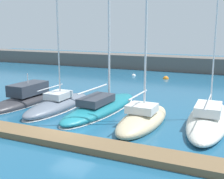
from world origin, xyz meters
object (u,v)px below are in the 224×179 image
at_px(sailboat_slate_second, 58,104).
at_px(mooring_buoy_orange, 166,79).
at_px(sailboat_teal_third, 101,106).
at_px(sailboat_ivory_fifth, 208,118).
at_px(mooring_buoy_white, 134,76).
at_px(motorboat_charcoal_nearest, 25,99).
at_px(sailboat_sand_fourth, 143,118).

relative_size(sailboat_slate_second, mooring_buoy_orange, 22.52).
distance_m(sailboat_slate_second, mooring_buoy_orange, 18.38).
height_order(sailboat_teal_third, mooring_buoy_orange, sailboat_teal_third).
height_order(sailboat_slate_second, mooring_buoy_orange, sailboat_slate_second).
relative_size(sailboat_teal_third, sailboat_ivory_fifth, 0.98).
xyz_separation_m(mooring_buoy_white, mooring_buoy_orange, (4.65, -0.59, 0.00)).
relative_size(motorboat_charcoal_nearest, mooring_buoy_white, 14.98).
relative_size(motorboat_charcoal_nearest, sailboat_slate_second, 0.49).
height_order(sailboat_teal_third, sailboat_ivory_fifth, sailboat_ivory_fifth).
bearing_deg(sailboat_teal_third, mooring_buoy_white, 15.13).
height_order(mooring_buoy_white, mooring_buoy_orange, mooring_buoy_orange).
height_order(sailboat_slate_second, mooring_buoy_white, sailboat_slate_second).
bearing_deg(sailboat_ivory_fifth, motorboat_charcoal_nearest, 91.38).
bearing_deg(mooring_buoy_white, mooring_buoy_orange, -7.28).
xyz_separation_m(sailboat_slate_second, mooring_buoy_orange, (4.41, 17.84, -0.39)).
bearing_deg(sailboat_teal_third, mooring_buoy_orange, -0.01).
bearing_deg(sailboat_sand_fourth, mooring_buoy_white, 23.37).
height_order(motorboat_charcoal_nearest, sailboat_teal_third, sailboat_teal_third).
relative_size(sailboat_sand_fourth, sailboat_ivory_fifth, 0.97).
distance_m(sailboat_sand_fourth, mooring_buoy_white, 20.92).
xyz_separation_m(sailboat_sand_fourth, mooring_buoy_white, (-7.81, 19.41, -0.44)).
xyz_separation_m(sailboat_teal_third, mooring_buoy_orange, (0.96, 16.91, -0.40)).
relative_size(sailboat_ivory_fifth, mooring_buoy_white, 30.02).
bearing_deg(sailboat_slate_second, mooring_buoy_orange, -13.27).
relative_size(motorboat_charcoal_nearest, sailboat_teal_third, 0.51).
height_order(motorboat_charcoal_nearest, mooring_buoy_white, motorboat_charcoal_nearest).
xyz_separation_m(sailboat_sand_fourth, sailboat_ivory_fifth, (4.06, 2.00, -0.04)).
bearing_deg(sailboat_slate_second, sailboat_teal_third, -74.42).
distance_m(motorboat_charcoal_nearest, mooring_buoy_white, 18.58).
xyz_separation_m(sailboat_teal_third, mooring_buoy_white, (-3.69, 17.51, -0.40)).
xyz_separation_m(sailboat_ivory_fifth, mooring_buoy_white, (-11.87, 17.41, -0.40)).
xyz_separation_m(sailboat_slate_second, sailboat_teal_third, (3.45, 0.92, 0.01)).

